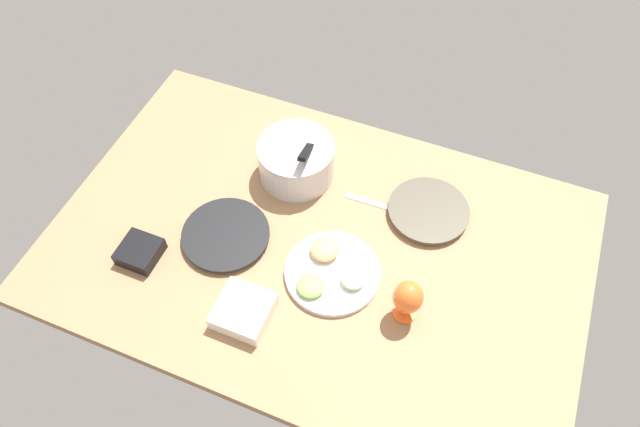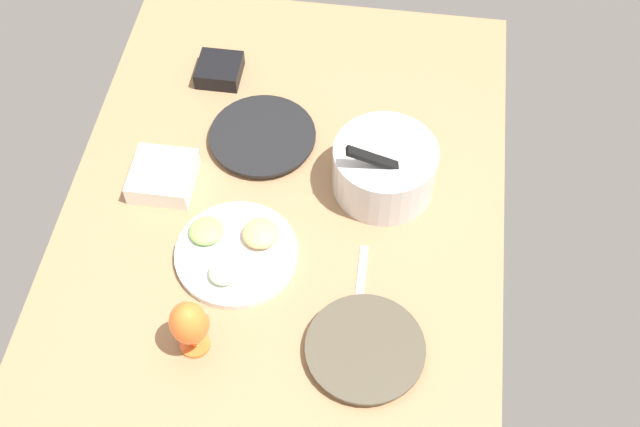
% 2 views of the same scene
% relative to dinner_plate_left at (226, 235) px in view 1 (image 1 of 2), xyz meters
% --- Properties ---
extents(ground_plane, '(1.60, 1.04, 0.04)m').
position_rel_dinner_plate_left_xyz_m(ground_plane, '(0.27, 0.09, -0.03)').
color(ground_plane, '#99704C').
extents(dinner_plate_left, '(0.27, 0.27, 0.02)m').
position_rel_dinner_plate_left_xyz_m(dinner_plate_left, '(0.00, 0.00, 0.00)').
color(dinner_plate_left, '#4C4C51').
rests_on(dinner_plate_left, ground_plane).
extents(dinner_plate_right, '(0.25, 0.25, 0.03)m').
position_rel_dinner_plate_left_xyz_m(dinner_plate_right, '(0.55, 0.32, 0.00)').
color(dinner_plate_right, beige).
rests_on(dinner_plate_right, ground_plane).
extents(mixing_bowl, '(0.25, 0.25, 0.19)m').
position_rel_dinner_plate_left_xyz_m(mixing_bowl, '(0.10, 0.31, 0.06)').
color(mixing_bowl, silver).
rests_on(mixing_bowl, ground_plane).
extents(fruit_platter, '(0.28, 0.28, 0.05)m').
position_rel_dinner_plate_left_xyz_m(fruit_platter, '(0.34, 0.00, 0.00)').
color(fruit_platter, silver).
rests_on(fruit_platter, ground_plane).
extents(hurricane_glass_orange, '(0.08, 0.08, 0.15)m').
position_rel_dinner_plate_left_xyz_m(hurricane_glass_orange, '(0.58, -0.04, 0.08)').
color(hurricane_glass_orange, orange).
rests_on(hurricane_glass_orange, ground_plane).
extents(square_bowl_white, '(0.15, 0.15, 0.05)m').
position_rel_dinner_plate_left_xyz_m(square_bowl_white, '(0.17, -0.21, 0.02)').
color(square_bowl_white, white).
rests_on(square_bowl_white, ground_plane).
extents(square_bowl_black, '(0.11, 0.11, 0.05)m').
position_rel_dinner_plate_left_xyz_m(square_bowl_black, '(-0.21, -0.15, 0.01)').
color(square_bowl_black, black).
rests_on(square_bowl_black, ground_plane).
extents(fork_by_right_plate, '(0.18, 0.02, 0.01)m').
position_rel_dinner_plate_left_xyz_m(fork_by_right_plate, '(0.37, 0.29, -0.01)').
color(fork_by_right_plate, silver).
rests_on(fork_by_right_plate, ground_plane).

